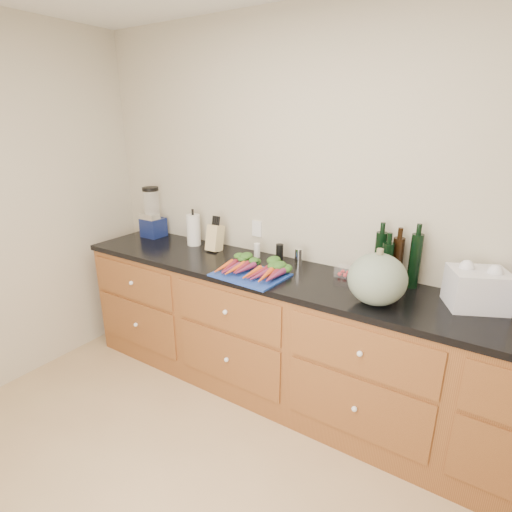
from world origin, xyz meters
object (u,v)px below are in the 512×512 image
Objects in this scene: carrots at (254,268)px; knife_block at (215,238)px; squash at (377,279)px; cutting_board at (250,275)px; blender_appliance at (152,215)px; tomato_box at (347,272)px; paper_towel at (194,230)px.

knife_block is (-0.53, 0.26, 0.06)m from carrots.
cutting_board is at bearing -177.62° from squash.
knife_block is at bearing 168.71° from squash.
blender_appliance reaches higher than knife_block.
tomato_box is at bearing 133.03° from squash.
paper_towel is 1.30m from tomato_box.
paper_towel reaches higher than cutting_board.
carrots is 0.60m from tomato_box.
knife_block reaches higher than tomato_box.
carrots reaches higher than cutting_board.
squash reaches higher than cutting_board.
knife_block is at bearing -4.89° from paper_towel.
knife_block is (0.69, -0.02, -0.09)m from blender_appliance.
blender_appliance reaches higher than paper_towel.
paper_towel is (-1.57, 0.29, -0.02)m from squash.
carrots is (0.00, 0.04, 0.03)m from cutting_board.
carrots is 1.26m from blender_appliance.
blender_appliance reaches higher than squash.
knife_block is at bearing -178.38° from tomato_box.
blender_appliance is at bearing 167.29° from carrots.
blender_appliance is at bearing -179.71° from paper_towel.
carrots reaches higher than tomato_box.
paper_towel is at bearing 0.29° from blender_appliance.
blender_appliance is 3.20× the size of tomato_box.
squash reaches higher than tomato_box.
blender_appliance is at bearing 178.54° from knife_block.
paper_towel is at bearing 159.95° from carrots.
knife_block is at bearing 153.94° from carrots.
blender_appliance is 0.70m from knife_block.
squash is 1.36m from knife_block.
squash reaches higher than carrots.
carrots is at bearing 90.00° from cutting_board.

